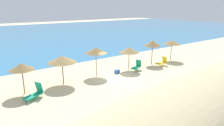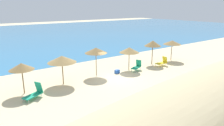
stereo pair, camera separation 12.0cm
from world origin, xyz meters
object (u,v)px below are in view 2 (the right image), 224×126
object	(u,v)px
beach_umbrella_2	(62,59)
beach_umbrella_6	(172,42)
beach_umbrella_4	(129,50)
beach_umbrella_5	(153,43)
lounge_chair_0	(137,66)
cooler_box	(117,72)
lounge_chair_1	(35,93)
beach_umbrella_3	(96,50)
lounge_chair_2	(162,62)
beach_umbrella_1	(21,67)

from	to	relation	value
beach_umbrella_2	beach_umbrella_6	xyz separation A→B (m)	(14.83, -0.26, 0.03)
beach_umbrella_4	beach_umbrella_5	size ratio (longest dim) A/B	0.88
beach_umbrella_6	lounge_chair_0	distance (m)	6.97
cooler_box	beach_umbrella_4	bearing A→B (deg)	7.02
beach_umbrella_5	beach_umbrella_2	bearing A→B (deg)	179.48
beach_umbrella_4	lounge_chair_1	world-z (taller)	beach_umbrella_4
beach_umbrella_6	cooler_box	distance (m)	9.30
beach_umbrella_3	lounge_chair_0	distance (m)	5.06
beach_umbrella_2	beach_umbrella_3	bearing A→B (deg)	5.01
beach_umbrella_5	lounge_chair_2	distance (m)	2.48
lounge_chair_2	beach_umbrella_4	bearing A→B (deg)	78.68
beach_umbrella_6	lounge_chair_1	distance (m)	17.98
lounge_chair_2	lounge_chair_0	bearing A→B (deg)	86.87
beach_umbrella_1	lounge_chair_2	bearing A→B (deg)	-4.48
beach_umbrella_3	lounge_chair_1	xyz separation A→B (m)	(-6.73, -1.91, -2.13)
beach_umbrella_1	beach_umbrella_6	distance (m)	18.24
beach_umbrella_5	cooler_box	size ratio (longest dim) A/B	6.12
beach_umbrella_1	lounge_chair_0	bearing A→B (deg)	-3.99
beach_umbrella_6	lounge_chair_2	xyz separation A→B (m)	(-2.97, -1.07, -1.90)
beach_umbrella_3	lounge_chair_1	bearing A→B (deg)	-164.19
beach_umbrella_6	lounge_chair_1	xyz separation A→B (m)	(-17.83, -1.32, -1.89)
beach_umbrella_4	beach_umbrella_6	size ratio (longest dim) A/B	0.98
lounge_chair_0	lounge_chair_1	world-z (taller)	lounge_chair_1
beach_umbrella_5	beach_umbrella_6	xyz separation A→B (m)	(3.42, -0.15, -0.21)
beach_umbrella_6	lounge_chair_2	distance (m)	3.68
lounge_chair_0	beach_umbrella_3	bearing A→B (deg)	51.37
lounge_chair_1	beach_umbrella_3	bearing A→B (deg)	-100.82
beach_umbrella_3	beach_umbrella_5	bearing A→B (deg)	-3.21
beach_umbrella_5	lounge_chair_1	world-z (taller)	beach_umbrella_5
lounge_chair_1	cooler_box	size ratio (longest dim) A/B	3.54
cooler_box	lounge_chair_0	bearing A→B (deg)	-11.12
beach_umbrella_3	lounge_chair_0	world-z (taller)	beach_umbrella_3
beach_umbrella_1	beach_umbrella_4	distance (m)	11.01
beach_umbrella_6	lounge_chair_1	size ratio (longest dim) A/B	1.55
lounge_chair_1	cooler_box	xyz separation A→B (m)	(8.79, 1.11, -0.25)
beach_umbrella_3	beach_umbrella_6	distance (m)	11.12
beach_umbrella_2	beach_umbrella_6	distance (m)	14.84
beach_umbrella_1	lounge_chair_0	distance (m)	11.73
beach_umbrella_4	cooler_box	size ratio (longest dim) A/B	5.36
beach_umbrella_4	lounge_chair_2	world-z (taller)	beach_umbrella_4
beach_umbrella_1	beach_umbrella_6	size ratio (longest dim) A/B	0.97
lounge_chair_0	cooler_box	xyz separation A→B (m)	(-2.36, 0.46, -0.29)
beach_umbrella_2	beach_umbrella_6	size ratio (longest dim) A/B	1.01
beach_umbrella_5	cooler_box	bearing A→B (deg)	-176.27
lounge_chair_0	lounge_chair_2	world-z (taller)	lounge_chair_0
lounge_chair_0	lounge_chair_2	bearing A→B (deg)	-118.71
beach_umbrella_1	beach_umbrella_4	world-z (taller)	beach_umbrella_4
lounge_chair_0	beach_umbrella_4	bearing A→B (deg)	16.04
beach_umbrella_2	beach_umbrella_4	world-z (taller)	beach_umbrella_2
beach_umbrella_3	beach_umbrella_4	size ratio (longest dim) A/B	1.13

